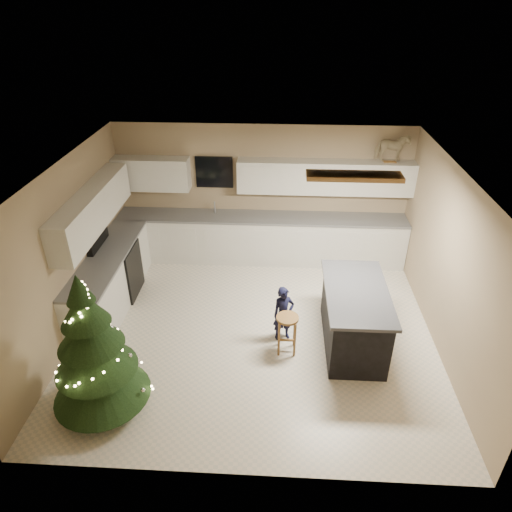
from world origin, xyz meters
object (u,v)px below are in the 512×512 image
(island, at_px, (354,317))
(christmas_tree, at_px, (95,356))
(rocking_horse, at_px, (392,148))
(bar_stool, at_px, (287,325))
(toddler, at_px, (283,314))

(island, relative_size, christmas_tree, 0.85)
(island, distance_m, rocking_horse, 3.20)
(rocking_horse, bearing_deg, bar_stool, 143.88)
(bar_stool, distance_m, rocking_horse, 3.74)
(christmas_tree, bearing_deg, toddler, 32.24)
(christmas_tree, bearing_deg, bar_stool, 26.31)
(rocking_horse, bearing_deg, toddler, 140.15)
(christmas_tree, relative_size, rocking_horse, 3.43)
(christmas_tree, bearing_deg, island, 22.70)
(island, xyz_separation_m, bar_stool, (-0.98, -0.23, -0.01))
(christmas_tree, xyz_separation_m, rocking_horse, (4.12, 3.92, 1.44))
(bar_stool, relative_size, rocking_horse, 1.06)
(island, xyz_separation_m, toddler, (-1.04, 0.05, -0.03))
(bar_stool, bearing_deg, rocking_horse, 57.27)
(island, bearing_deg, bar_stool, -166.72)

